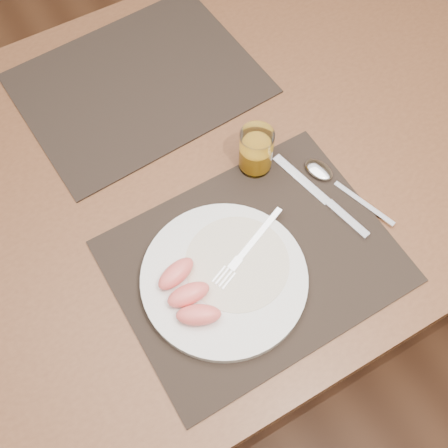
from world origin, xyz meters
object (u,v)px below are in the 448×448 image
(table, at_px, (197,187))
(plate, at_px, (224,279))
(juice_glass, at_px, (256,152))
(placemat_far, at_px, (139,84))
(knife, at_px, (328,202))
(spoon, at_px, (325,175))
(fork, at_px, (244,253))
(placemat_near, at_px, (254,261))

(table, relative_size, plate, 5.19)
(table, relative_size, juice_glass, 15.56)
(placemat_far, height_order, plate, plate)
(knife, height_order, juice_glass, juice_glass)
(placemat_far, distance_m, spoon, 0.41)
(table, height_order, knife, knife)
(placemat_far, height_order, knife, knife)
(table, xyz_separation_m, fork, (-0.02, -0.21, 0.11))
(placemat_near, distance_m, juice_glass, 0.19)
(knife, height_order, spoon, spoon)
(placemat_near, relative_size, plate, 1.67)
(fork, distance_m, juice_glass, 0.19)
(plate, distance_m, juice_glass, 0.23)
(placemat_near, relative_size, placemat_far, 1.00)
(plate, relative_size, knife, 1.24)
(plate, relative_size, fork, 1.61)
(fork, xyz_separation_m, knife, (0.18, 0.02, -0.02))
(placemat_near, xyz_separation_m, juice_glass, (0.10, 0.16, 0.04))
(placemat_far, relative_size, plate, 1.67)
(table, relative_size, fork, 8.36)
(knife, relative_size, spoon, 1.16)
(placemat_far, height_order, spoon, spoon)
(placemat_near, bearing_deg, placemat_far, 89.80)
(table, distance_m, plate, 0.25)
(table, height_order, spoon, spoon)
(spoon, xyz_separation_m, juice_glass, (-0.10, 0.08, 0.03))
(knife, bearing_deg, fork, -174.89)
(placemat_near, relative_size, fork, 2.69)
(table, height_order, placemat_near, placemat_near)
(knife, distance_m, spoon, 0.05)
(fork, relative_size, spoon, 0.89)
(placemat_near, distance_m, plate, 0.06)
(placemat_far, xyz_separation_m, plate, (-0.06, -0.45, 0.01))
(placemat_far, bearing_deg, table, -88.10)
(plate, bearing_deg, placemat_near, 5.33)
(plate, xyz_separation_m, fork, (0.05, 0.02, 0.01))
(placemat_near, height_order, placemat_far, same)
(table, bearing_deg, spoon, -37.39)
(knife, bearing_deg, plate, -171.22)
(placemat_near, height_order, plate, plate)
(fork, bearing_deg, plate, -158.31)
(placemat_near, height_order, knife, knife)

